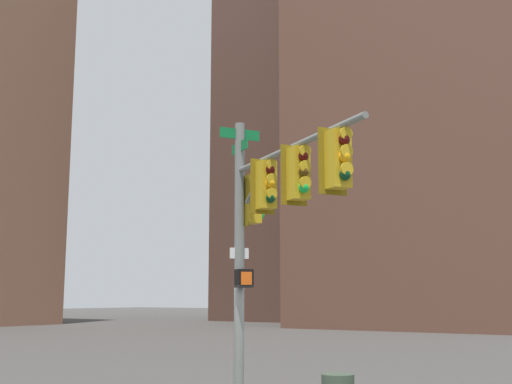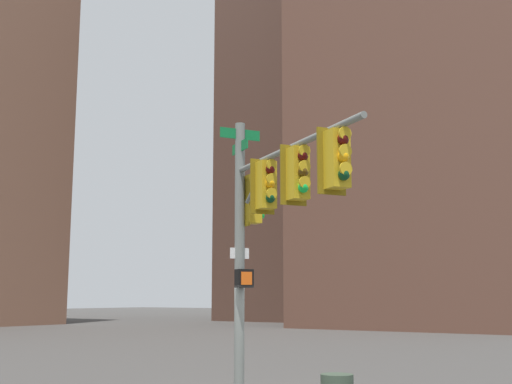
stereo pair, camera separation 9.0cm
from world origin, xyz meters
name	(u,v)px [view 2 (the right image)]	position (x,y,z in m)	size (l,w,h in m)	color
signal_pole_assembly	(269,206)	(0.96, 0.80, 4.11)	(3.29, 4.75, 6.21)	slate
building_brick_nearside	(441,72)	(-40.62, -8.88, 21.15)	(22.30, 17.91, 42.29)	brown
building_brick_farside	(343,103)	(-49.26, -22.42, 22.98)	(21.48, 18.55, 45.95)	#4C3328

